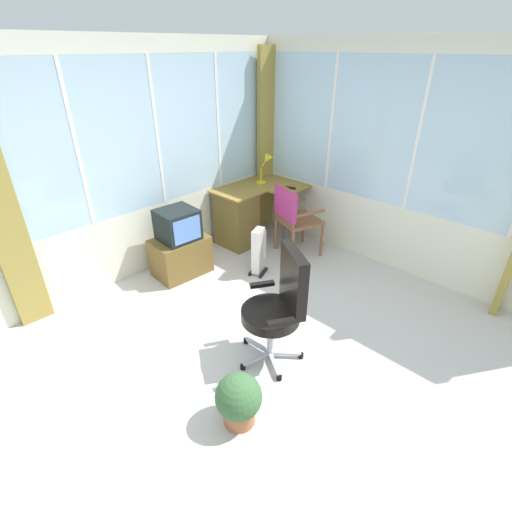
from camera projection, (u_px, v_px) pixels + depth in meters
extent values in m
cube|color=beige|center=(274.00, 362.00, 3.37)|extent=(5.50, 5.36, 0.06)
cube|color=silver|center=(136.00, 242.00, 4.50)|extent=(4.50, 0.06, 0.79)
cube|color=silver|center=(118.00, 140.00, 3.92)|extent=(4.41, 0.06, 1.59)
cube|color=silver|center=(101.00, 43.00, 3.49)|extent=(4.50, 0.06, 0.18)
cube|color=white|center=(75.00, 148.00, 3.64)|extent=(0.04, 0.07, 1.59)
cube|color=white|center=(156.00, 134.00, 4.20)|extent=(0.04, 0.07, 1.59)
cube|color=white|center=(217.00, 123.00, 4.77)|extent=(0.04, 0.07, 1.59)
cube|color=silver|center=(398.00, 238.00, 4.60)|extent=(0.06, 4.36, 0.79)
cube|color=silver|center=(419.00, 138.00, 4.02)|extent=(0.06, 4.27, 1.59)
cube|color=silver|center=(439.00, 43.00, 3.59)|extent=(0.06, 4.36, 0.18)
cube|color=white|center=(419.00, 138.00, 4.02)|extent=(0.07, 0.04, 1.59)
cube|color=white|center=(333.00, 125.00, 4.68)|extent=(0.07, 0.04, 1.59)
cube|color=olive|center=(267.00, 143.00, 5.37)|extent=(0.30, 0.10, 2.46)
cube|color=olive|center=(253.00, 186.00, 5.17)|extent=(1.14, 0.57, 0.02)
cube|color=olive|center=(291.00, 189.00, 5.08)|extent=(0.57, 0.29, 0.02)
cube|color=brown|center=(236.00, 220.00, 5.14)|extent=(0.40, 0.53, 0.73)
cylinder|color=#4C4C51|center=(284.00, 222.00, 5.06)|extent=(0.04, 0.04, 0.74)
cylinder|color=#4C4C51|center=(214.00, 218.00, 5.17)|extent=(0.04, 0.04, 0.74)
cylinder|color=yellow|center=(261.00, 182.00, 5.26)|extent=(0.13, 0.13, 0.02)
cylinder|color=yellow|center=(261.00, 175.00, 5.21)|extent=(0.02, 0.02, 0.19)
cylinder|color=yellow|center=(265.00, 160.00, 5.12)|extent=(0.02, 0.11, 0.18)
cone|color=yellow|center=(270.00, 157.00, 5.11)|extent=(0.13, 0.13, 0.12)
cube|color=black|center=(290.00, 188.00, 5.05)|extent=(0.09, 0.16, 0.02)
cylinder|color=brown|center=(322.00, 240.00, 4.92)|extent=(0.04, 0.04, 0.44)
cylinder|color=brown|center=(303.00, 228.00, 5.26)|extent=(0.04, 0.04, 0.44)
cylinder|color=brown|center=(293.00, 247.00, 4.75)|extent=(0.04, 0.04, 0.44)
cylinder|color=brown|center=(276.00, 234.00, 5.09)|extent=(0.04, 0.04, 0.44)
cube|color=brown|center=(299.00, 220.00, 4.89)|extent=(0.61, 0.61, 0.04)
cube|color=brown|center=(285.00, 205.00, 4.68)|extent=(0.18, 0.42, 0.46)
cube|color=#BD347D|center=(285.00, 203.00, 4.67)|extent=(0.21, 0.45, 0.38)
cube|color=brown|center=(310.00, 213.00, 4.63)|extent=(0.42, 0.18, 0.03)
cube|color=brown|center=(291.00, 202.00, 4.97)|extent=(0.42, 0.18, 0.03)
cube|color=#B7B7BF|center=(274.00, 364.00, 3.26)|extent=(0.18, 0.26, 0.02)
cylinder|color=black|center=(279.00, 378.00, 3.15)|extent=(0.05, 0.05, 0.05)
cube|color=#B7B7BF|center=(285.00, 353.00, 3.37)|extent=(0.21, 0.24, 0.02)
cylinder|color=black|center=(301.00, 356.00, 3.37)|extent=(0.05, 0.05, 0.05)
cube|color=#B7B7BF|center=(275.00, 342.00, 3.49)|extent=(0.27, 0.14, 0.02)
cylinder|color=black|center=(279.00, 335.00, 3.61)|extent=(0.05, 0.05, 0.05)
cube|color=#B7B7BF|center=(258.00, 346.00, 3.45)|extent=(0.06, 0.28, 0.02)
cylinder|color=black|center=(246.00, 341.00, 3.54)|extent=(0.05, 0.05, 0.05)
cube|color=#B7B7BF|center=(257.00, 359.00, 3.31)|extent=(0.28, 0.10, 0.02)
cylinder|color=black|center=(243.00, 367.00, 3.25)|extent=(0.05, 0.05, 0.05)
cylinder|color=#B7B7BF|center=(270.00, 335.00, 3.28)|extent=(0.05, 0.05, 0.37)
cylinder|color=black|center=(271.00, 315.00, 3.17)|extent=(0.50, 0.50, 0.09)
cube|color=black|center=(293.00, 280.00, 3.06)|extent=(0.30, 0.41, 0.53)
cube|color=black|center=(262.00, 284.00, 3.33)|extent=(0.21, 0.16, 0.04)
cube|color=black|center=(281.00, 322.00, 2.88)|extent=(0.21, 0.16, 0.04)
cube|color=brown|center=(181.00, 256.00, 4.54)|extent=(0.67, 0.48, 0.46)
cube|color=black|center=(177.00, 225.00, 4.33)|extent=(0.44, 0.43, 0.36)
cube|color=#5C8BD6|center=(187.00, 230.00, 4.20)|extent=(0.34, 0.03, 0.28)
cube|color=#262628|center=(189.00, 232.00, 4.49)|extent=(0.27, 0.24, 0.07)
cube|color=silver|center=(255.00, 254.00, 4.42)|extent=(0.06, 0.10, 0.56)
cube|color=silver|center=(257.00, 252.00, 4.46)|extent=(0.06, 0.10, 0.56)
cube|color=silver|center=(258.00, 251.00, 4.49)|extent=(0.06, 0.10, 0.56)
cube|color=silver|center=(259.00, 249.00, 4.53)|extent=(0.06, 0.10, 0.56)
cube|color=silver|center=(261.00, 248.00, 4.56)|extent=(0.06, 0.10, 0.56)
cube|color=black|center=(263.00, 273.00, 4.61)|extent=(0.22, 0.11, 0.03)
cube|color=black|center=(253.00, 270.00, 4.66)|extent=(0.22, 0.11, 0.03)
cube|color=silver|center=(262.00, 244.00, 4.58)|extent=(0.08, 0.10, 0.39)
cylinder|color=#A75F3C|center=(239.00, 414.00, 2.79)|extent=(0.24, 0.24, 0.13)
sphere|color=#3B643A|center=(239.00, 397.00, 2.70)|extent=(0.34, 0.34, 0.34)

